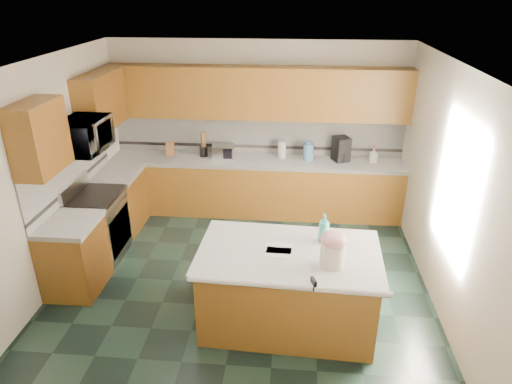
# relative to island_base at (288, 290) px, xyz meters

# --- Properties ---
(floor) EXTENTS (4.60, 4.60, 0.00)m
(floor) POSITION_rel_island_base_xyz_m (-0.58, 0.65, -0.43)
(floor) COLOR black
(floor) RESTS_ON ground
(ceiling) EXTENTS (4.60, 4.60, 0.00)m
(ceiling) POSITION_rel_island_base_xyz_m (-0.58, 0.65, 2.27)
(ceiling) COLOR white
(ceiling) RESTS_ON ground
(wall_back) EXTENTS (4.60, 0.04, 2.70)m
(wall_back) POSITION_rel_island_base_xyz_m (-0.58, 2.97, 0.92)
(wall_back) COLOR beige
(wall_back) RESTS_ON ground
(wall_front) EXTENTS (4.60, 0.04, 2.70)m
(wall_front) POSITION_rel_island_base_xyz_m (-0.58, -1.67, 0.92)
(wall_front) COLOR beige
(wall_front) RESTS_ON ground
(wall_left) EXTENTS (0.04, 4.60, 2.70)m
(wall_left) POSITION_rel_island_base_xyz_m (-2.90, 0.65, 0.92)
(wall_left) COLOR beige
(wall_left) RESTS_ON ground
(wall_right) EXTENTS (0.04, 4.60, 2.70)m
(wall_right) POSITION_rel_island_base_xyz_m (1.74, 0.65, 0.92)
(wall_right) COLOR beige
(wall_right) RESTS_ON ground
(back_base_cab) EXTENTS (4.60, 0.60, 0.86)m
(back_base_cab) POSITION_rel_island_base_xyz_m (-0.58, 2.65, 0.00)
(back_base_cab) COLOR #351C08
(back_base_cab) RESTS_ON ground
(back_countertop) EXTENTS (4.60, 0.64, 0.06)m
(back_countertop) POSITION_rel_island_base_xyz_m (-0.58, 2.65, 0.46)
(back_countertop) COLOR white
(back_countertop) RESTS_ON back_base_cab
(back_upper_cab) EXTENTS (4.60, 0.33, 0.78)m
(back_upper_cab) POSITION_rel_island_base_xyz_m (-0.58, 2.79, 1.51)
(back_upper_cab) COLOR #351C08
(back_upper_cab) RESTS_ON wall_back
(back_backsplash) EXTENTS (4.60, 0.02, 0.63)m
(back_backsplash) POSITION_rel_island_base_xyz_m (-0.58, 2.94, 0.81)
(back_backsplash) COLOR silver
(back_backsplash) RESTS_ON back_countertop
(back_accent_band) EXTENTS (4.60, 0.01, 0.05)m
(back_accent_band) POSITION_rel_island_base_xyz_m (-0.58, 2.94, 0.61)
(back_accent_band) COLOR black
(back_accent_band) RESTS_ON back_countertop
(left_base_cab_rear) EXTENTS (0.60, 0.82, 0.86)m
(left_base_cab_rear) POSITION_rel_island_base_xyz_m (-2.58, 1.94, 0.00)
(left_base_cab_rear) COLOR #351C08
(left_base_cab_rear) RESTS_ON ground
(left_counter_rear) EXTENTS (0.64, 0.82, 0.06)m
(left_counter_rear) POSITION_rel_island_base_xyz_m (-2.58, 1.94, 0.46)
(left_counter_rear) COLOR white
(left_counter_rear) RESTS_ON left_base_cab_rear
(left_base_cab_front) EXTENTS (0.60, 0.72, 0.86)m
(left_base_cab_front) POSITION_rel_island_base_xyz_m (-2.58, 0.41, 0.00)
(left_base_cab_front) COLOR #351C08
(left_base_cab_front) RESTS_ON ground
(left_counter_front) EXTENTS (0.64, 0.72, 0.06)m
(left_counter_front) POSITION_rel_island_base_xyz_m (-2.58, 0.41, 0.46)
(left_counter_front) COLOR white
(left_counter_front) RESTS_ON left_base_cab_front
(left_backsplash) EXTENTS (0.02, 2.30, 0.63)m
(left_backsplash) POSITION_rel_island_base_xyz_m (-2.87, 1.20, 0.81)
(left_backsplash) COLOR silver
(left_backsplash) RESTS_ON wall_left
(left_accent_band) EXTENTS (0.01, 2.30, 0.05)m
(left_accent_band) POSITION_rel_island_base_xyz_m (-2.87, 1.20, 0.61)
(left_accent_band) COLOR black
(left_accent_band) RESTS_ON wall_left
(left_upper_cab_rear) EXTENTS (0.33, 1.09, 0.78)m
(left_upper_cab_rear) POSITION_rel_island_base_xyz_m (-2.72, 2.08, 1.51)
(left_upper_cab_rear) COLOR #351C08
(left_upper_cab_rear) RESTS_ON wall_left
(left_upper_cab_front) EXTENTS (0.33, 0.72, 0.78)m
(left_upper_cab_front) POSITION_rel_island_base_xyz_m (-2.72, 0.41, 1.51)
(left_upper_cab_front) COLOR #351C08
(left_upper_cab_front) RESTS_ON wall_left
(range_body) EXTENTS (0.60, 0.76, 0.88)m
(range_body) POSITION_rel_island_base_xyz_m (-2.58, 1.15, 0.01)
(range_body) COLOR #B7B7BC
(range_body) RESTS_ON ground
(range_oven_door) EXTENTS (0.02, 0.68, 0.55)m
(range_oven_door) POSITION_rel_island_base_xyz_m (-2.29, 1.15, -0.03)
(range_oven_door) COLOR black
(range_oven_door) RESTS_ON range_body
(range_cooktop) EXTENTS (0.62, 0.78, 0.04)m
(range_cooktop) POSITION_rel_island_base_xyz_m (-2.58, 1.15, 0.47)
(range_cooktop) COLOR black
(range_cooktop) RESTS_ON range_body
(range_handle) EXTENTS (0.02, 0.66, 0.02)m
(range_handle) POSITION_rel_island_base_xyz_m (-2.26, 1.15, 0.35)
(range_handle) COLOR #B7B7BC
(range_handle) RESTS_ON range_body
(range_backguard) EXTENTS (0.06, 0.76, 0.18)m
(range_backguard) POSITION_rel_island_base_xyz_m (-2.84, 1.15, 0.59)
(range_backguard) COLOR #B7B7BC
(range_backguard) RESTS_ON range_body
(microwave) EXTENTS (0.50, 0.73, 0.41)m
(microwave) POSITION_rel_island_base_xyz_m (-2.58, 1.15, 1.30)
(microwave) COLOR #B7B7BC
(microwave) RESTS_ON wall_left
(island_base) EXTENTS (1.84, 1.10, 0.86)m
(island_base) POSITION_rel_island_base_xyz_m (0.00, 0.00, 0.00)
(island_base) COLOR #351C08
(island_base) RESTS_ON ground
(island_top) EXTENTS (1.94, 1.21, 0.06)m
(island_top) POSITION_rel_island_base_xyz_m (0.00, 0.00, 0.46)
(island_top) COLOR white
(island_top) RESTS_ON island_base
(island_bullnose) EXTENTS (1.89, 0.14, 0.06)m
(island_bullnose) POSITION_rel_island_base_xyz_m (0.00, -0.56, 0.46)
(island_bullnose) COLOR white
(island_bullnose) RESTS_ON island_base
(treat_jar) EXTENTS (0.31, 0.31, 0.25)m
(treat_jar) POSITION_rel_island_base_xyz_m (0.42, -0.21, 0.61)
(treat_jar) COLOR silver
(treat_jar) RESTS_ON island_top
(treat_jar_lid) EXTENTS (0.26, 0.26, 0.16)m
(treat_jar_lid) POSITION_rel_island_base_xyz_m (0.42, -0.21, 0.78)
(treat_jar_lid) COLOR pink
(treat_jar_lid) RESTS_ON treat_jar
(treat_jar_knob) EXTENTS (0.08, 0.03, 0.03)m
(treat_jar_knob) POSITION_rel_island_base_xyz_m (0.42, -0.21, 0.83)
(treat_jar_knob) COLOR tan
(treat_jar_knob) RESTS_ON treat_jar_lid
(treat_jar_knob_end_l) EXTENTS (0.05, 0.05, 0.05)m
(treat_jar_knob_end_l) POSITION_rel_island_base_xyz_m (0.38, -0.21, 0.83)
(treat_jar_knob_end_l) COLOR tan
(treat_jar_knob_end_l) RESTS_ON treat_jar_lid
(treat_jar_knob_end_r) EXTENTS (0.05, 0.05, 0.05)m
(treat_jar_knob_end_r) POSITION_rel_island_base_xyz_m (0.47, -0.21, 0.83)
(treat_jar_knob_end_r) COLOR tan
(treat_jar_knob_end_r) RESTS_ON treat_jar_lid
(soap_bottle_island) EXTENTS (0.14, 0.15, 0.32)m
(soap_bottle_island) POSITION_rel_island_base_xyz_m (0.36, 0.25, 0.65)
(soap_bottle_island) COLOR teal
(soap_bottle_island) RESTS_ON island_top
(paper_sheet_a) EXTENTS (0.31, 0.23, 0.00)m
(paper_sheet_a) POSITION_rel_island_base_xyz_m (-0.10, 0.05, 0.49)
(paper_sheet_a) COLOR white
(paper_sheet_a) RESTS_ON island_top
(paper_sheet_b) EXTENTS (0.27, 0.21, 0.00)m
(paper_sheet_b) POSITION_rel_island_base_xyz_m (-0.11, -0.03, 0.49)
(paper_sheet_b) COLOR white
(paper_sheet_b) RESTS_ON island_top
(clamp_body) EXTENTS (0.06, 0.10, 0.09)m
(clamp_body) POSITION_rel_island_base_xyz_m (0.24, -0.54, 0.50)
(clamp_body) COLOR black
(clamp_body) RESTS_ON island_top
(clamp_handle) EXTENTS (0.02, 0.07, 0.02)m
(clamp_handle) POSITION_rel_island_base_xyz_m (0.24, -0.60, 0.48)
(clamp_handle) COLOR black
(clamp_handle) RESTS_ON island_top
(knife_block) EXTENTS (0.15, 0.19, 0.25)m
(knife_block) POSITION_rel_island_base_xyz_m (-1.96, 2.70, 0.61)
(knife_block) COLOR #472814
(knife_block) RESTS_ON back_countertop
(utensil_crock) EXTENTS (0.13, 0.13, 0.16)m
(utensil_crock) POSITION_rel_island_base_xyz_m (-1.43, 2.73, 0.57)
(utensil_crock) COLOR black
(utensil_crock) RESTS_ON back_countertop
(utensil_bundle) EXTENTS (0.08, 0.08, 0.24)m
(utensil_bundle) POSITION_rel_island_base_xyz_m (-1.43, 2.73, 0.77)
(utensil_bundle) COLOR #472814
(utensil_bundle) RESTS_ON utensil_crock
(toaster_oven) EXTENTS (0.38, 0.28, 0.20)m
(toaster_oven) POSITION_rel_island_base_xyz_m (-1.11, 2.70, 0.59)
(toaster_oven) COLOR #B7B7BC
(toaster_oven) RESTS_ON back_countertop
(toaster_oven_door) EXTENTS (0.31, 0.01, 0.16)m
(toaster_oven_door) POSITION_rel_island_base_xyz_m (-1.11, 2.59, 0.59)
(toaster_oven_door) COLOR black
(toaster_oven_door) RESTS_ON toaster_oven
(paper_towel) EXTENTS (0.12, 0.12, 0.28)m
(paper_towel) POSITION_rel_island_base_xyz_m (-0.18, 2.75, 0.63)
(paper_towel) COLOR white
(paper_towel) RESTS_ON back_countertop
(paper_towel_base) EXTENTS (0.18, 0.18, 0.01)m
(paper_towel_base) POSITION_rel_island_base_xyz_m (-0.18, 2.75, 0.50)
(paper_towel_base) COLOR #B7B7BC
(paper_towel_base) RESTS_ON back_countertop
(water_jug) EXTENTS (0.16, 0.16, 0.27)m
(water_jug) POSITION_rel_island_base_xyz_m (0.24, 2.71, 0.62)
(water_jug) COLOR #5284B1
(water_jug) RESTS_ON back_countertop
(water_jug_neck) EXTENTS (0.08, 0.08, 0.04)m
(water_jug_neck) POSITION_rel_island_base_xyz_m (0.24, 2.71, 0.78)
(water_jug_neck) COLOR #5284B1
(water_jug_neck) RESTS_ON water_jug
(coffee_maker) EXTENTS (0.30, 0.31, 0.38)m
(coffee_maker) POSITION_rel_island_base_xyz_m (0.74, 2.73, 0.68)
(coffee_maker) COLOR black
(coffee_maker) RESTS_ON back_countertop
(coffee_carafe) EXTENTS (0.16, 0.16, 0.16)m
(coffee_carafe) POSITION_rel_island_base_xyz_m (0.74, 2.68, 0.57)
(coffee_carafe) COLOR black
(coffee_carafe) RESTS_ON back_countertop
(soap_bottle_back) EXTENTS (0.12, 0.12, 0.24)m
(soap_bottle_back) POSITION_rel_island_base_xyz_m (1.23, 2.70, 0.61)
(soap_bottle_back) COLOR white
(soap_bottle_back) RESTS_ON back_countertop
(soap_back_cap) EXTENTS (0.02, 0.02, 0.03)m
(soap_back_cap) POSITION_rel_island_base_xyz_m (1.23, 2.70, 0.74)
(soap_back_cap) COLOR red
(soap_back_cap) RESTS_ON soap_bottle_back
(window_light_proxy) EXTENTS (0.02, 1.40, 1.10)m
(window_light_proxy) POSITION_rel_island_base_xyz_m (1.71, 0.45, 1.07)
(window_light_proxy) COLOR white
(window_light_proxy) RESTS_ON wall_right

